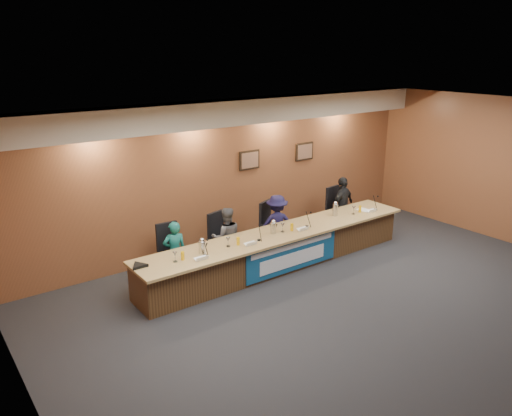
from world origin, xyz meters
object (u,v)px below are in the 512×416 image
(panelist_d, at_px, (342,205))
(speakerphone, at_px, (139,266))
(office_chair_d, at_px, (339,212))
(panelist_a, at_px, (175,252))
(office_chair_b, at_px, (224,242))
(carafe_mid, at_px, (273,228))
(banner, at_px, (293,255))
(office_chair_a, at_px, (173,256))
(carafe_left, at_px, (202,247))
(carafe_right, at_px, (335,210))
(panelist_b, at_px, (226,237))
(office_chair_c, at_px, (274,229))
(dais_body, at_px, (279,250))
(panelist_c, at_px, (277,224))

(panelist_d, relative_size, speakerphone, 4.26)
(panelist_d, relative_size, office_chair_d, 2.84)
(office_chair_d, bearing_deg, panelist_a, 173.75)
(office_chair_b, xyz_separation_m, carafe_mid, (0.67, -0.74, 0.38))
(banner, distance_m, office_chair_a, 2.29)
(office_chair_a, xyz_separation_m, office_chair_d, (4.37, 0.00, 0.00))
(panelist_a, distance_m, office_chair_b, 1.15)
(office_chair_a, distance_m, carafe_left, 0.89)
(carafe_left, relative_size, carafe_right, 0.85)
(panelist_b, distance_m, office_chair_c, 1.29)
(dais_body, xyz_separation_m, speakerphone, (-2.92, 0.06, 0.43))
(panelist_a, distance_m, panelist_b, 1.14)
(office_chair_c, bearing_deg, panelist_d, -25.71)
(dais_body, bearing_deg, banner, -90.00)
(carafe_right, bearing_deg, panelist_a, 170.52)
(office_chair_d, distance_m, carafe_mid, 2.69)
(dais_body, relative_size, speakerphone, 18.75)
(dais_body, distance_m, office_chair_c, 0.85)
(panelist_b, bearing_deg, office_chair_d, -155.18)
(office_chair_b, relative_size, office_chair_c, 1.00)
(banner, distance_m, office_chair_d, 2.65)
(banner, height_order, carafe_right, carafe_right)
(office_chair_b, xyz_separation_m, carafe_right, (2.40, -0.69, 0.40))
(office_chair_c, relative_size, carafe_mid, 2.19)
(panelist_a, bearing_deg, carafe_left, 120.21)
(panelist_a, bearing_deg, panelist_c, -166.06)
(panelist_a, distance_m, office_chair_d, 4.37)
(office_chair_b, bearing_deg, panelist_c, -18.50)
(panelist_c, height_order, carafe_left, panelist_c)
(carafe_left, distance_m, carafe_right, 3.34)
(panelist_a, height_order, office_chair_d, panelist_a)
(panelist_c, relative_size, carafe_mid, 5.75)
(panelist_d, bearing_deg, speakerphone, -7.04)
(carafe_mid, bearing_deg, office_chair_d, 16.15)
(dais_body, bearing_deg, panelist_a, 162.51)
(panelist_a, bearing_deg, speakerphone, 44.86)
(panelist_a, distance_m, office_chair_c, 2.42)
(dais_body, height_order, panelist_b, panelist_b)
(office_chair_c, bearing_deg, speakerphone, 168.42)
(dais_body, xyz_separation_m, panelist_b, (-0.84, 0.62, 0.27))
(panelist_a, bearing_deg, panelist_b, -166.06)
(carafe_mid, bearing_deg, banner, -66.54)
(carafe_mid, relative_size, carafe_right, 0.85)
(dais_body, distance_m, panelist_d, 2.49)
(banner, xyz_separation_m, office_chair_d, (2.39, 1.14, 0.10))
(panelist_c, height_order, speakerphone, panelist_c)
(banner, distance_m, office_chair_c, 1.22)
(carafe_left, bearing_deg, office_chair_c, 19.42)
(carafe_right, distance_m, speakerphone, 4.48)
(banner, bearing_deg, office_chair_b, 126.50)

